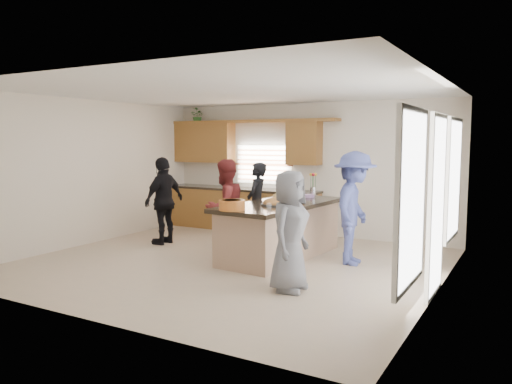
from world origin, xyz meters
The scene contains 18 objects.
floor centered at (0.00, 0.00, 0.00)m, with size 6.50×6.50×0.00m, color tan.
room_shell centered at (0.00, 0.00, 1.90)m, with size 6.52×6.02×2.81m.
back_cabinetry centered at (-1.47, 2.73, 0.91)m, with size 4.08×0.66×2.46m.
right_wall_glazing centered at (3.22, -0.13, 1.34)m, with size 0.06×4.00×2.25m.
island centered at (0.53, 0.79, 0.45)m, with size 1.36×2.78×0.95m.
platter_front centered at (0.60, 0.46, 0.98)m, with size 0.49×0.49×0.20m.
platter_mid centered at (0.70, 1.00, 0.98)m, with size 0.39×0.39×0.16m.
platter_back centered at (0.28, 1.35, 0.98)m, with size 0.40×0.40×0.16m.
salad_bowl centered at (0.29, -0.40, 1.04)m, with size 0.40×0.40×0.16m.
clear_cup centered at (0.75, -0.06, 1.00)m, with size 0.07×0.07×0.10m, color white.
plate_stack centered at (0.61, 1.79, 0.98)m, with size 0.23×0.23×0.05m, color #C091D3.
flower_vase centered at (0.60, 2.03, 1.19)m, with size 0.14×0.14×0.44m.
potted_plant centered at (-2.68, 2.82, 2.58)m, with size 0.33×0.28×0.36m, color #36722D.
woman_left_back centered at (-0.41, 1.62, 0.79)m, with size 0.58×0.38×1.59m, color black.
woman_left_mid centered at (-0.37, 0.42, 0.85)m, with size 0.82×0.64×1.69m, color maroon.
woman_left_front centered at (-1.95, 0.68, 0.85)m, with size 0.99×0.41×1.69m, color black.
woman_right_back centered at (1.78, 0.94, 0.92)m, with size 1.19×0.69×1.85m, color #3D4787.
woman_right_front centered at (1.49, -0.88, 0.81)m, with size 0.79×0.52×1.63m, color slate.
Camera 1 is at (4.33, -6.81, 2.03)m, focal length 35.00 mm.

